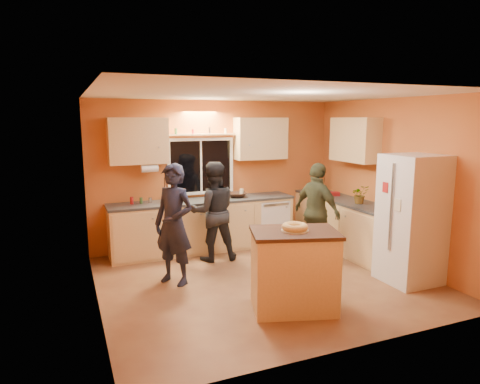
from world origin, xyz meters
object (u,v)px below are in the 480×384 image
person_left (174,224)px  person_center (213,211)px  refrigerator (412,219)px  island (294,270)px  person_right (317,212)px

person_left → person_center: bearing=93.6°
refrigerator → person_center: size_ratio=1.12×
island → person_right: size_ratio=0.73×
person_center → island: bearing=105.3°
island → person_center: size_ratio=0.72×
refrigerator → person_right: 1.49m
island → person_right: 1.97m
person_right → person_center: bearing=54.1°
island → person_right: (1.26, 1.49, 0.30)m
person_left → person_center: size_ratio=1.05×
person_left → refrigerator: bearing=30.0°
refrigerator → person_left: size_ratio=1.07×
person_left → island: bearing=0.3°
person_left → person_right: (2.38, 0.11, -0.05)m
island → person_right: bearing=66.9°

